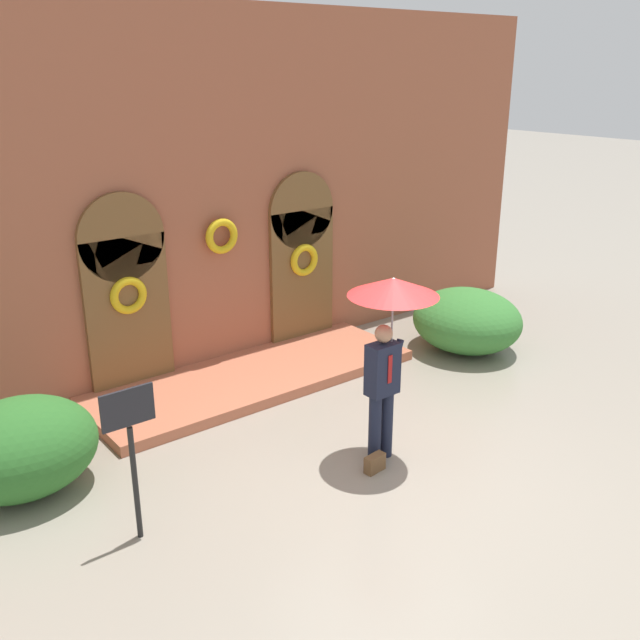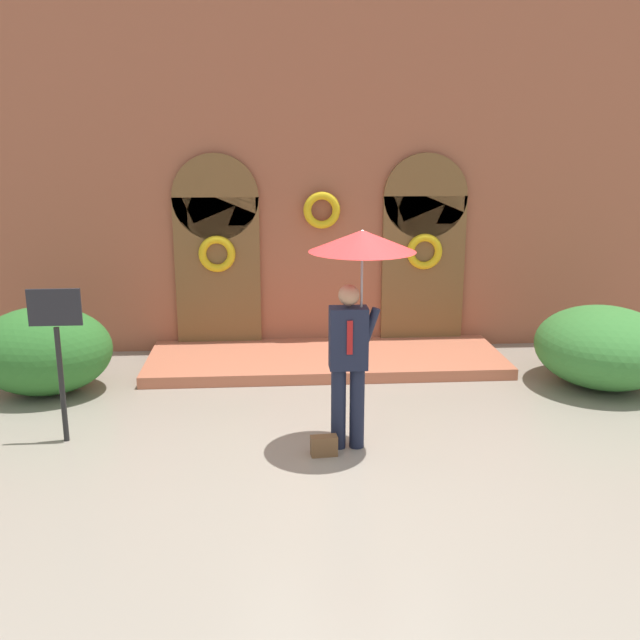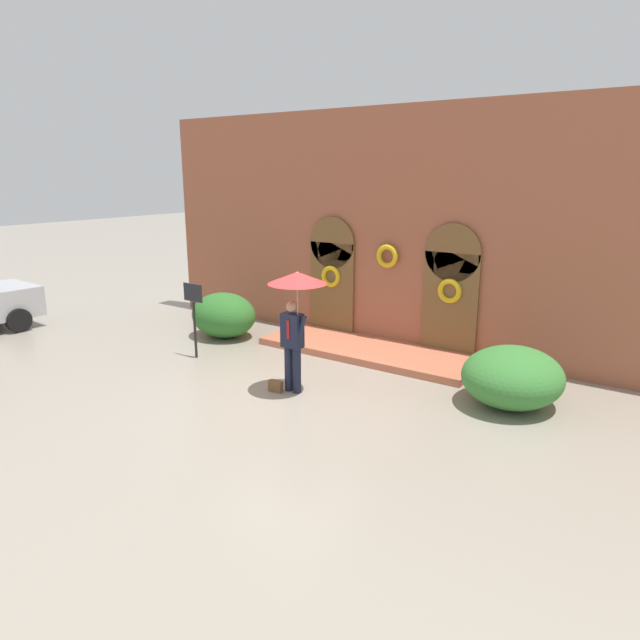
% 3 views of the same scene
% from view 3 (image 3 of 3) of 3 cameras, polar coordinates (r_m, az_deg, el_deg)
% --- Properties ---
extents(ground_plane, '(80.00, 80.00, 0.00)m').
position_cam_3_polar(ground_plane, '(11.06, -3.19, -7.35)').
color(ground_plane, gray).
extents(building_facade, '(14.00, 2.30, 5.60)m').
position_cam_3_polar(building_facade, '(13.84, 7.41, 8.46)').
color(building_facade, '#9E563D').
rests_on(building_facade, ground).
extents(person_with_umbrella, '(1.10, 1.10, 2.36)m').
position_cam_3_polar(person_with_umbrella, '(10.54, -2.41, 2.45)').
color(person_with_umbrella, '#191E33').
rests_on(person_with_umbrella, ground).
extents(handbag, '(0.29, 0.15, 0.22)m').
position_cam_3_polar(handbag, '(11.13, -4.46, -6.61)').
color(handbag, brown).
rests_on(handbag, ground).
extents(sign_post, '(0.56, 0.06, 1.72)m').
position_cam_3_polar(sign_post, '(13.10, -12.51, 1.16)').
color(sign_post, black).
rests_on(sign_post, ground).
extents(shrub_left, '(1.75, 1.46, 1.15)m').
position_cam_3_polar(shrub_left, '(14.80, -9.61, 0.48)').
color(shrub_left, '#2D6B28').
rests_on(shrub_left, ground).
extents(shrub_right, '(1.80, 1.93, 1.08)m').
position_cam_3_polar(shrub_right, '(10.92, 18.68, -5.40)').
color(shrub_right, '#387A33').
rests_on(shrub_right, ground).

